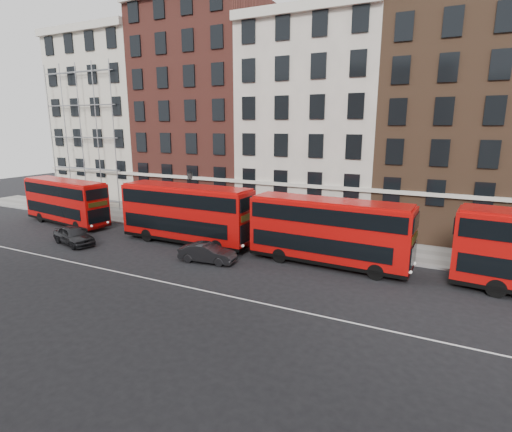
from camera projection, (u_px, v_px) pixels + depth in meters
The scene contains 13 objects.
ground at pixel (222, 279), 24.85m from camera, with size 120.00×120.00×0.00m, color black.
pavement at pixel (286, 237), 33.99m from camera, with size 80.00×5.00×0.15m, color gray.
kerb at pixel (274, 244), 31.81m from camera, with size 80.00×0.30×0.16m, color gray.
road_centre_line at pixel (204, 291), 23.11m from camera, with size 70.00×0.12×0.01m, color white.
building_terrace at pixel (314, 116), 38.29m from camera, with size 64.00×11.95×22.00m.
bus_a at pixel (66, 201), 38.13m from camera, with size 10.46×3.84×4.30m.
bus_b at pixel (186, 213), 31.92m from camera, with size 11.26×2.86×4.71m.
bus_c at pixel (328, 230), 26.83m from camera, with size 10.94×3.04×4.55m.
car_rear at pixel (74, 235), 31.96m from camera, with size 1.76×4.38×1.49m, color black.
car_front at pixel (207, 253), 27.80m from camera, with size 1.40×4.01×1.32m, color black.
lamp_post_left at pixel (191, 197), 35.56m from camera, with size 0.44×0.44×5.33m.
lamp_post_right at pixel (511, 229), 24.76m from camera, with size 0.44×0.44×5.33m.
iron_railings at pixel (295, 225), 35.78m from camera, with size 6.60×0.06×1.00m, color black, non-canonical shape.
Camera 1 is at (12.37, -19.92, 9.37)m, focal length 28.00 mm.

